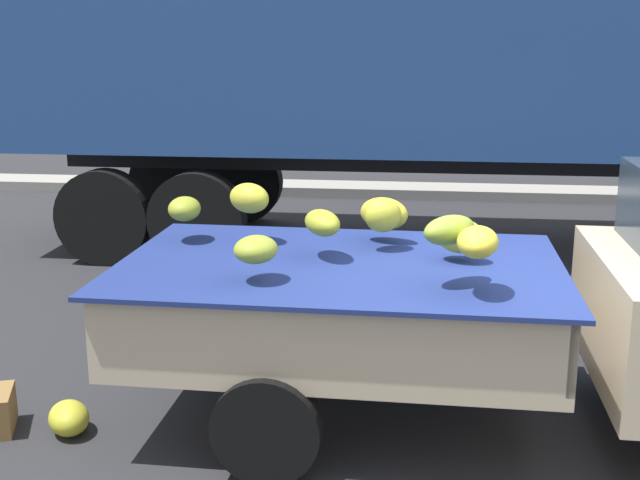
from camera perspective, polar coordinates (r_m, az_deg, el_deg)
name	(u,v)px	position (r m, az deg, el deg)	size (l,w,h in m)	color
ground	(532,449)	(5.35, 14.80, -14.14)	(220.00, 220.00, 0.00)	#28282B
curb_strip	(463,192)	(13.32, 10.10, 3.38)	(80.00, 0.80, 0.16)	gray
semi_trailer	(519,35)	(9.77, 13.93, 13.94)	(12.01, 2.71, 3.95)	navy
fallen_banana_bunch_near_tailgate	(69,418)	(5.57, -17.38, -11.95)	(0.35, 0.25, 0.21)	gold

